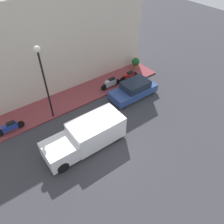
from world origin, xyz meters
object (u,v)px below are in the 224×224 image
delivery_van (86,136)px  potted_plant (136,63)px  streetlamp (42,71)px  parked_car (134,90)px  motorcycle_red (129,76)px  scooter_silver (111,83)px  motorcycle_blue (10,127)px

delivery_van → potted_plant: bearing=-59.0°
delivery_van → potted_plant: 9.93m
potted_plant → streetlamp: bearing=99.4°
streetlamp → delivery_van: bearing=-171.5°
parked_car → streetlamp: streetlamp is taller
parked_car → motorcycle_red: size_ratio=2.02×
motorcycle_red → scooter_silver: (0.15, 1.81, -0.02)m
parked_car → motorcycle_blue: 9.27m
parked_car → potted_plant: parked_car is taller
streetlamp → potted_plant: 9.67m
motorcycle_red → scooter_silver: 1.82m
motorcycle_red → scooter_silver: bearing=85.2°
parked_car → scooter_silver: bearing=24.3°
motorcycle_blue → streetlamp: size_ratio=0.35×
motorcycle_red → streetlamp: size_ratio=0.36×
motorcycle_blue → streetlamp: (-0.23, -2.87, 3.25)m
scooter_silver → potted_plant: potted_plant is taller
delivery_van → streetlamp: bearing=8.5°
motorcycle_red → potted_plant: size_ratio=1.84×
parked_car → motorcycle_red: (1.74, -0.96, -0.03)m
streetlamp → potted_plant: bearing=-80.6°
delivery_van → motorcycle_red: delivery_van is taller
parked_car → streetlamp: size_ratio=0.72×
parked_car → streetlamp: 7.15m
scooter_silver → potted_plant: 3.85m
scooter_silver → potted_plant: size_ratio=1.81×
parked_car → motorcycle_red: parked_car is taller
motorcycle_blue → potted_plant: (1.26, -11.92, 0.17)m
motorcycle_blue → scooter_silver: size_ratio=0.99×
parked_car → motorcycle_blue: parked_car is taller
motorcycle_blue → parked_car: bearing=-100.9°
parked_car → motorcycle_blue: (1.76, 9.10, -0.09)m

